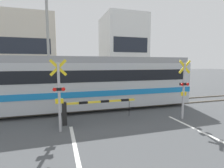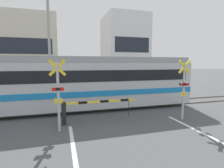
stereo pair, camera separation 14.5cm
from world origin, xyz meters
TOP-DOWN VIEW (x-y plane):
  - rail_track_near at (0.00, 11.21)m, footprint 50.00×0.10m
  - rail_track_far at (0.00, 12.64)m, footprint 50.00×0.10m
  - commuter_train at (-4.76, 11.93)m, footprint 19.90×2.79m
  - crossing_barrier_near at (-1.91, 9.23)m, footprint 3.54×0.20m
  - crossing_barrier_far at (1.91, 14.72)m, footprint 3.54×0.20m
  - crossing_signal_left at (-3.00, 8.46)m, footprint 0.68×0.15m
  - crossing_signal_right at (3.00, 8.46)m, footprint 0.68×0.15m
  - pedestrian at (-1.24, 17.13)m, footprint 0.38×0.23m
  - building_left_of_street at (-6.64, 25.14)m, footprint 6.99×6.25m
  - building_right_of_street at (5.90, 25.14)m, footprint 5.51×6.25m
  - utility_pole_streetside at (-3.75, 17.22)m, footprint 0.22×0.22m

SIDE VIEW (x-z plane):
  - rail_track_near at x=0.00m, z-range 0.00..0.08m
  - rail_track_far at x=0.00m, z-range 0.00..0.08m
  - crossing_barrier_near at x=-1.91m, z-range 0.22..1.28m
  - crossing_barrier_far at x=1.91m, z-range 0.22..1.28m
  - pedestrian at x=-1.24m, z-range 0.14..1.93m
  - crossing_signal_left at x=-3.00m, z-range 0.15..3.12m
  - crossing_signal_right at x=3.00m, z-range 0.15..3.12m
  - commuter_train at x=-4.76m, z-range 0.11..3.30m
  - building_left_of_street at x=-6.64m, z-range 0.00..8.52m
  - utility_pole_streetside at x=-3.75m, z-range 0.00..8.81m
  - building_right_of_street at x=5.90m, z-range 0.00..9.42m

